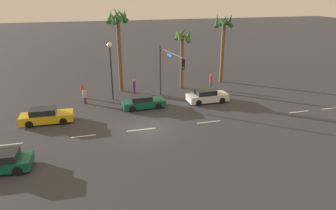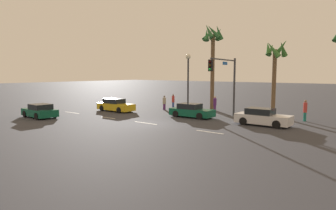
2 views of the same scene
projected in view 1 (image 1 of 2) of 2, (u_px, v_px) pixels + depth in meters
The scene contains 20 objects.
ground_plane at pixel (147, 129), 26.76m from camera, with size 220.00×220.00×0.00m, color #333338.
lane_stripe_1 at pixel (6, 145), 23.97m from camera, with size 2.45×0.14×0.01m, color silver.
lane_stripe_2 at pixel (84, 136), 25.43m from camera, with size 1.96×0.14×0.01m, color silver.
lane_stripe_3 at pixel (141, 130), 26.63m from camera, with size 2.55×0.14×0.01m, color silver.
lane_stripe_4 at pixel (209, 122), 28.19m from camera, with size 2.25×0.14×0.01m, color silver.
lane_stripe_5 at pixel (299, 112), 30.60m from camera, with size 2.18×0.14×0.01m, color silver.
lane_stripe_6 at pixel (332, 108), 31.59m from camera, with size 2.55×0.14×0.01m, color silver.
car_0 at pixel (207, 96), 33.16m from camera, with size 4.39×1.98×1.39m.
car_1 at pixel (46, 116), 27.84m from camera, with size 4.62×1.85×1.40m.
car_2 at pixel (143, 102), 31.45m from camera, with size 4.36×1.90×1.33m.
car_3 at pixel (1, 162), 20.36m from camera, with size 4.04×2.11×1.31m.
traffic_signal at pixel (168, 66), 32.21m from camera, with size 1.00×6.30×5.71m.
streetlamp at pixel (111, 60), 32.53m from camera, with size 0.56×0.56×6.32m.
pedestrian_0 at pixel (211, 81), 37.42m from camera, with size 0.47×0.47×1.90m.
pedestrian_1 at pixel (82, 90), 34.31m from camera, with size 0.47×0.47×1.69m.
pedestrian_2 at pixel (134, 86), 35.66m from camera, with size 0.49×0.49×1.73m.
pedestrian_3 at pixel (85, 96), 32.60m from camera, with size 0.54×0.54×1.64m.
palm_tree_0 at pixel (223, 34), 38.79m from camera, with size 2.46×2.40×8.83m.
palm_tree_1 at pixel (182, 43), 36.29m from camera, with size 2.21×2.59×7.59m.
palm_tree_2 at pixel (118, 30), 34.56m from camera, with size 2.61×2.59×9.75m.
Camera 1 is at (-4.70, -24.00, 11.21)m, focal length 32.86 mm.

